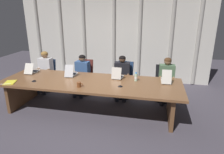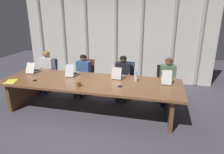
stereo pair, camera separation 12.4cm
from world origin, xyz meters
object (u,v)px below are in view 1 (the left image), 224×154
(conference_mic_left_side, at_px, (120,86))
(spiral_notepad, at_px, (10,82))
(person_center, at_px, (122,75))
(laptop_center, at_px, (118,76))
(laptop_left_end, at_px, (32,70))
(coffee_mug_near, at_px, (79,85))
(laptop_left_mid, at_px, (71,73))
(office_chair_left_mid, at_px, (84,81))
(person_left_end, at_px, (45,69))
(person_right_mid, at_px, (167,78))
(office_chair_right_mid, at_px, (164,87))
(laptop_right_mid, at_px, (166,79))
(office_chair_left_end, at_px, (47,78))
(office_chair_center, at_px, (124,83))
(person_left_mid, at_px, (81,73))
(conference_mic_middle, at_px, (34,81))
(water_bottle_primary, at_px, (136,77))

(conference_mic_left_side, distance_m, spiral_notepad, 2.51)
(person_center, bearing_deg, laptop_center, -5.28)
(laptop_left_end, bearing_deg, coffee_mug_near, -117.74)
(laptop_left_mid, distance_m, office_chair_left_mid, 0.89)
(person_left_end, bearing_deg, person_right_mid, 92.28)
(laptop_left_mid, distance_m, conference_mic_left_side, 1.44)
(laptop_center, xyz_separation_m, office_chair_right_mid, (1.15, 0.72, -0.47))
(laptop_right_mid, bearing_deg, conference_mic_left_side, 117.26)
(laptop_left_end, xyz_separation_m, person_right_mid, (3.48, 0.59, -0.15))
(office_chair_left_end, bearing_deg, conference_mic_left_side, 62.63)
(person_center, relative_size, coffee_mug_near, 8.15)
(office_chair_left_end, bearing_deg, laptop_left_end, 2.47)
(office_chair_center, bearing_deg, person_left_mid, -72.37)
(coffee_mug_near, bearing_deg, laptop_left_mid, 123.98)
(office_chair_right_mid, distance_m, conference_mic_middle, 3.33)
(laptop_center, height_order, coffee_mug_near, laptop_center)
(laptop_center, relative_size, person_center, 0.33)
(laptop_right_mid, xyz_separation_m, person_center, (-1.13, 0.59, -0.16))
(office_chair_left_mid, height_order, spiral_notepad, office_chair_left_mid)
(person_left_end, relative_size, person_left_mid, 1.04)
(office_chair_left_end, relative_size, conference_mic_left_side, 8.17)
(spiral_notepad, bearing_deg, conference_mic_middle, 5.29)
(laptop_left_end, bearing_deg, laptop_center, -92.23)
(office_chair_left_end, xyz_separation_m, water_bottle_primary, (2.78, -0.83, 0.51))
(laptop_right_mid, xyz_separation_m, coffee_mug_near, (-1.83, -0.74, -0.01))
(person_right_mid, height_order, conference_mic_middle, person_right_mid)
(laptop_center, xyz_separation_m, spiral_notepad, (-2.33, -0.86, -0.05))
(person_center, bearing_deg, coffee_mug_near, -32.12)
(laptop_left_end, relative_size, spiral_notepad, 1.27)
(office_chair_left_mid, bearing_deg, conference_mic_middle, -27.07)
(office_chair_left_mid, bearing_deg, conference_mic_left_side, 46.23)
(conference_mic_left_side, distance_m, conference_mic_middle, 2.02)
(person_left_mid, relative_size, water_bottle_primary, 5.62)
(office_chair_left_mid, bearing_deg, person_left_end, -81.58)
(laptop_center, height_order, person_left_end, person_left_end)
(conference_mic_left_side, bearing_deg, spiral_notepad, -173.05)
(laptop_left_end, relative_size, person_left_end, 0.38)
(laptop_center, distance_m, person_right_mid, 1.33)
(office_chair_left_mid, distance_m, water_bottle_primary, 1.86)
(person_left_mid, bearing_deg, laptop_left_end, -57.28)
(conference_mic_middle, bearing_deg, water_bottle_primary, 12.96)
(laptop_right_mid, xyz_separation_m, person_left_end, (-3.43, 0.59, -0.14))
(office_chair_center, bearing_deg, conference_mic_middle, -44.14)
(office_chair_center, relative_size, coffee_mug_near, 6.68)
(office_chair_center, xyz_separation_m, person_left_mid, (-1.18, -0.16, 0.29))
(laptop_left_mid, height_order, laptop_center, laptop_left_mid)
(laptop_left_mid, bearing_deg, person_left_mid, -7.36)
(laptop_center, height_order, person_right_mid, person_right_mid)
(water_bottle_primary, distance_m, conference_mic_middle, 2.37)
(conference_mic_left_side, bearing_deg, person_left_mid, 139.56)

